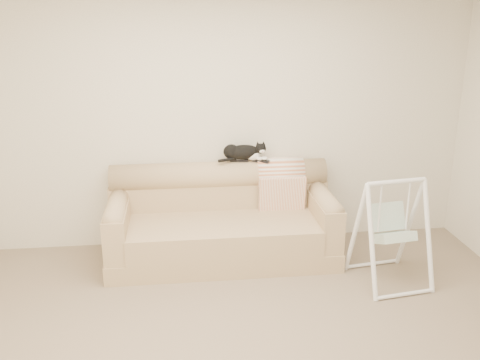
{
  "coord_description": "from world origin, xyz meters",
  "views": [
    {
      "loc": [
        -0.45,
        -3.24,
        2.39
      ],
      "look_at": [
        0.09,
        1.27,
        0.9
      ],
      "focal_mm": 40.0,
      "sensor_mm": 36.0,
      "label": 1
    }
  ],
  "objects_px": {
    "sofa": "(222,222)",
    "tuxedo_cat": "(243,152)",
    "baby_swing": "(391,231)",
    "remote_a": "(239,160)",
    "remote_b": "(261,161)"
  },
  "relations": [
    {
      "from": "tuxedo_cat",
      "to": "remote_a",
      "type": "bearing_deg",
      "value": 172.08
    },
    {
      "from": "remote_a",
      "to": "remote_b",
      "type": "height_order",
      "value": "remote_a"
    },
    {
      "from": "sofa",
      "to": "tuxedo_cat",
      "type": "bearing_deg",
      "value": 45.31
    },
    {
      "from": "remote_a",
      "to": "baby_swing",
      "type": "relative_size",
      "value": 0.19
    },
    {
      "from": "remote_a",
      "to": "baby_swing",
      "type": "xyz_separation_m",
      "value": [
        1.25,
        -0.95,
        -0.43
      ]
    },
    {
      "from": "tuxedo_cat",
      "to": "baby_swing",
      "type": "height_order",
      "value": "tuxedo_cat"
    },
    {
      "from": "remote_b",
      "to": "baby_swing",
      "type": "distance_m",
      "value": 1.43
    },
    {
      "from": "sofa",
      "to": "baby_swing",
      "type": "bearing_deg",
      "value": -25.64
    },
    {
      "from": "remote_b",
      "to": "remote_a",
      "type": "bearing_deg",
      "value": 167.43
    },
    {
      "from": "baby_swing",
      "to": "tuxedo_cat",
      "type": "bearing_deg",
      "value": 141.94
    },
    {
      "from": "sofa",
      "to": "baby_swing",
      "type": "distance_m",
      "value": 1.61
    },
    {
      "from": "remote_a",
      "to": "tuxedo_cat",
      "type": "xyz_separation_m",
      "value": [
        0.04,
        -0.01,
        0.08
      ]
    },
    {
      "from": "sofa",
      "to": "baby_swing",
      "type": "height_order",
      "value": "baby_swing"
    },
    {
      "from": "sofa",
      "to": "tuxedo_cat",
      "type": "distance_m",
      "value": 0.73
    },
    {
      "from": "sofa",
      "to": "remote_a",
      "type": "bearing_deg",
      "value": 51.29
    }
  ]
}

